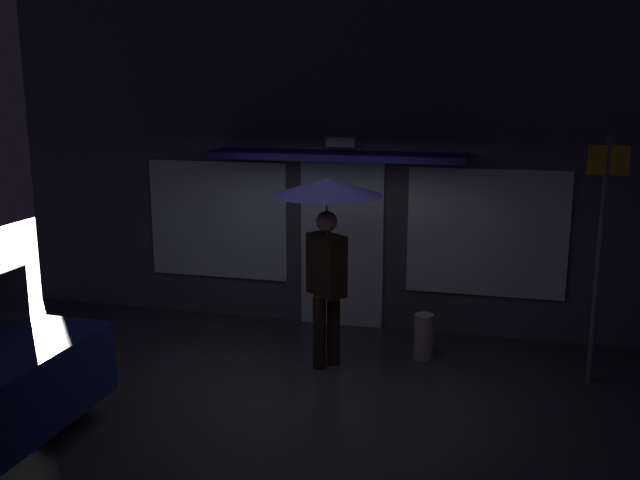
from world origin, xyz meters
TOP-DOWN VIEW (x-y plane):
  - ground_plane at (0.00, 0.00)m, footprint 18.00×18.00m
  - building_facade at (0.00, 2.34)m, footprint 9.27×1.00m
  - person_with_umbrella at (0.15, 0.73)m, footprint 1.22×1.22m
  - street_sign_post at (3.03, 0.99)m, footprint 0.40×0.07m
  - sidewalk_bollard at (1.20, 1.23)m, footprint 0.23×0.23m

SIDE VIEW (x-z plane):
  - ground_plane at x=0.00m, z-range 0.00..0.00m
  - sidewalk_bollard at x=1.20m, z-range 0.00..0.54m
  - street_sign_post at x=3.03m, z-range 0.17..2.83m
  - person_with_umbrella at x=0.15m, z-range 0.65..2.81m
  - building_facade at x=0.00m, z-range -0.03..4.55m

